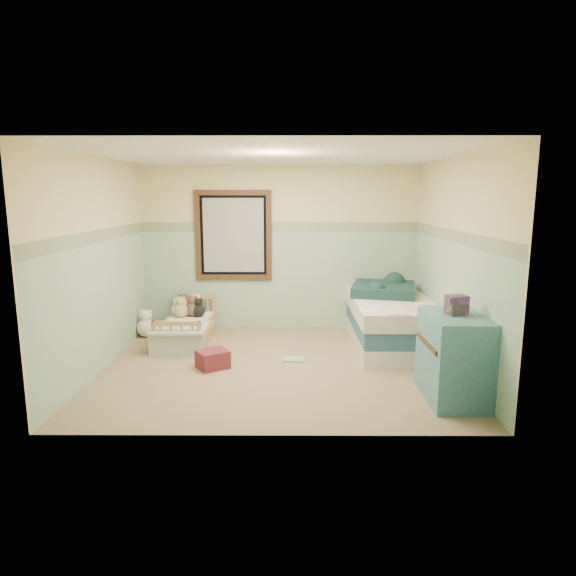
{
  "coord_description": "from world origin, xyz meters",
  "views": [
    {
      "loc": [
        0.17,
        -5.8,
        2.04
      ],
      "look_at": [
        0.14,
        0.35,
        0.9
      ],
      "focal_mm": 31.08,
      "sensor_mm": 36.0,
      "label": 1
    }
  ],
  "objects_px": {
    "plush_floor_cream": "(146,328)",
    "twin_bed_frame": "(390,337)",
    "toddler_bed_frame": "(187,335)",
    "floor_book": "(293,359)",
    "plush_floor_tan": "(173,337)",
    "dresser": "(454,357)",
    "red_pillow": "(213,359)"
  },
  "relations": [
    {
      "from": "plush_floor_tan",
      "to": "dresser",
      "type": "relative_size",
      "value": 0.25
    },
    {
      "from": "toddler_bed_frame",
      "to": "floor_book",
      "type": "bearing_deg",
      "value": -28.94
    },
    {
      "from": "toddler_bed_frame",
      "to": "plush_floor_cream",
      "type": "distance_m",
      "value": 0.68
    },
    {
      "from": "dresser",
      "to": "plush_floor_tan",
      "type": "bearing_deg",
      "value": 150.13
    },
    {
      "from": "toddler_bed_frame",
      "to": "red_pillow",
      "type": "bearing_deg",
      "value": -64.22
    },
    {
      "from": "toddler_bed_frame",
      "to": "dresser",
      "type": "bearing_deg",
      "value": -33.12
    },
    {
      "from": "plush_floor_cream",
      "to": "twin_bed_frame",
      "type": "xyz_separation_m",
      "value": [
        3.5,
        -0.38,
        -0.03
      ]
    },
    {
      "from": "plush_floor_cream",
      "to": "floor_book",
      "type": "xyz_separation_m",
      "value": [
        2.15,
        -1.06,
        -0.12
      ]
    },
    {
      "from": "plush_floor_tan",
      "to": "twin_bed_frame",
      "type": "relative_size",
      "value": 0.11
    },
    {
      "from": "plush_floor_cream",
      "to": "red_pillow",
      "type": "distance_m",
      "value": 1.79
    },
    {
      "from": "red_pillow",
      "to": "dresser",
      "type": "bearing_deg",
      "value": -19.48
    },
    {
      "from": "plush_floor_cream",
      "to": "floor_book",
      "type": "bearing_deg",
      "value": -26.14
    },
    {
      "from": "plush_floor_cream",
      "to": "floor_book",
      "type": "relative_size",
      "value": 1.04
    },
    {
      "from": "plush_floor_cream",
      "to": "floor_book",
      "type": "height_order",
      "value": "plush_floor_cream"
    },
    {
      "from": "twin_bed_frame",
      "to": "toddler_bed_frame",
      "type": "bearing_deg",
      "value": 176.75
    },
    {
      "from": "toddler_bed_frame",
      "to": "floor_book",
      "type": "distance_m",
      "value": 1.73
    },
    {
      "from": "toddler_bed_frame",
      "to": "red_pillow",
      "type": "height_order",
      "value": "red_pillow"
    },
    {
      "from": "toddler_bed_frame",
      "to": "plush_floor_cream",
      "type": "relative_size",
      "value": 4.77
    },
    {
      "from": "plush_floor_cream",
      "to": "twin_bed_frame",
      "type": "height_order",
      "value": "plush_floor_cream"
    },
    {
      "from": "toddler_bed_frame",
      "to": "plush_floor_cream",
      "type": "height_order",
      "value": "plush_floor_cream"
    },
    {
      "from": "toddler_bed_frame",
      "to": "red_pillow",
      "type": "xyz_separation_m",
      "value": [
        0.54,
        -1.13,
        0.02
      ]
    },
    {
      "from": "plush_floor_cream",
      "to": "dresser",
      "type": "distance_m",
      "value": 4.4
    },
    {
      "from": "plush_floor_cream",
      "to": "twin_bed_frame",
      "type": "bearing_deg",
      "value": -6.22
    },
    {
      "from": "toddler_bed_frame",
      "to": "twin_bed_frame",
      "type": "distance_m",
      "value": 2.87
    },
    {
      "from": "toddler_bed_frame",
      "to": "plush_floor_tan",
      "type": "xyz_separation_m",
      "value": [
        -0.15,
        -0.16,
        0.03
      ]
    },
    {
      "from": "plush_floor_tan",
      "to": "red_pillow",
      "type": "height_order",
      "value": "plush_floor_tan"
    },
    {
      "from": "dresser",
      "to": "red_pillow",
      "type": "height_order",
      "value": "dresser"
    },
    {
      "from": "toddler_bed_frame",
      "to": "dresser",
      "type": "height_order",
      "value": "dresser"
    },
    {
      "from": "toddler_bed_frame",
      "to": "twin_bed_frame",
      "type": "relative_size",
      "value": 0.65
    },
    {
      "from": "toddler_bed_frame",
      "to": "dresser",
      "type": "distance_m",
      "value": 3.75
    },
    {
      "from": "toddler_bed_frame",
      "to": "plush_floor_cream",
      "type": "bearing_deg",
      "value": 161.08
    },
    {
      "from": "dresser",
      "to": "red_pillow",
      "type": "bearing_deg",
      "value": 160.52
    }
  ]
}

